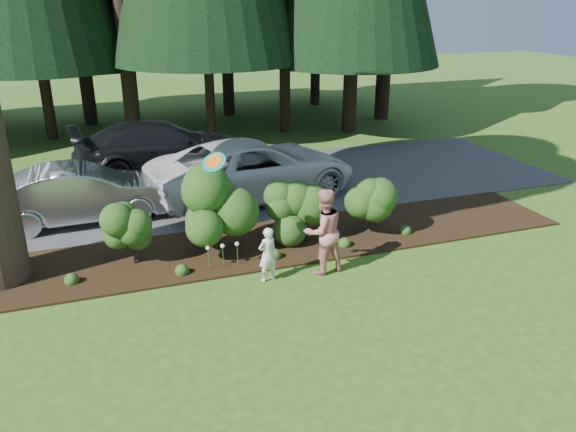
% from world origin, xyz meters
% --- Properties ---
extents(ground, '(80.00, 80.00, 0.00)m').
position_xyz_m(ground, '(0.00, 0.00, 0.00)').
color(ground, '#2E5217').
rests_on(ground, ground).
extents(mulch_bed, '(16.00, 2.50, 0.05)m').
position_xyz_m(mulch_bed, '(0.00, 3.25, 0.03)').
color(mulch_bed, black).
rests_on(mulch_bed, ground).
extents(driveway, '(22.00, 6.00, 0.03)m').
position_xyz_m(driveway, '(0.00, 7.50, 0.01)').
color(driveway, '#38383A').
rests_on(driveway, ground).
extents(shrub_row, '(6.53, 1.60, 1.61)m').
position_xyz_m(shrub_row, '(0.77, 3.14, 0.81)').
color(shrub_row, '#1B4615').
rests_on(shrub_row, ground).
extents(lily_cluster, '(0.69, 0.09, 0.57)m').
position_xyz_m(lily_cluster, '(-0.30, 2.40, 0.50)').
color(lily_cluster, '#1B4615').
rests_on(lily_cluster, ground).
extents(car_silver_wagon, '(4.31, 1.70, 1.40)m').
position_xyz_m(car_silver_wagon, '(-2.92, 6.09, 0.73)').
color(car_silver_wagon, '#ABABB0').
rests_on(car_silver_wagon, driveway).
extents(car_white_suv, '(6.09, 3.60, 1.59)m').
position_xyz_m(car_white_suv, '(1.53, 6.43, 0.82)').
color(car_white_suv, silver).
rests_on(car_white_suv, driveway).
extents(car_dark_suv, '(5.57, 2.64, 1.57)m').
position_xyz_m(car_dark_suv, '(-0.50, 9.80, 0.81)').
color(car_dark_suv, black).
rests_on(car_dark_suv, driveway).
extents(child, '(0.47, 0.37, 1.11)m').
position_xyz_m(child, '(0.42, 1.65, 0.56)').
color(child, white).
rests_on(child, ground).
extents(adult, '(0.94, 0.78, 1.76)m').
position_xyz_m(adult, '(1.57, 1.64, 0.88)').
color(adult, red).
rests_on(adult, ground).
extents(frisbee, '(0.51, 0.43, 0.41)m').
position_xyz_m(frisbee, '(-0.48, 1.98, 2.40)').
color(frisbee, '#167C6F').
rests_on(frisbee, ground).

